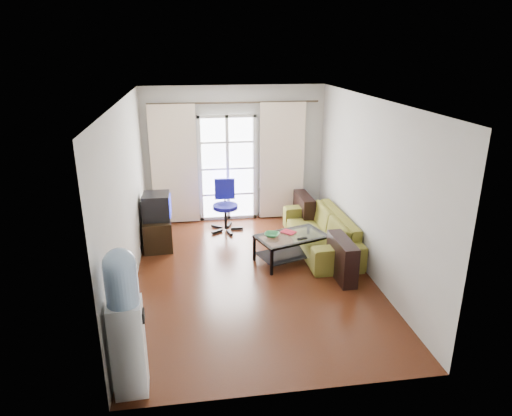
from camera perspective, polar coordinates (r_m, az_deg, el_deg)
The scene contains 20 objects.
floor at distance 7.24m, azimuth -0.38°, elevation -8.39°, with size 5.20×5.20×0.00m, color #522613.
ceiling at distance 6.43m, azimuth -0.44°, elevation 13.37°, with size 5.20×5.20×0.00m, color white.
wall_back at distance 9.21m, azimuth -2.70°, elevation 6.71°, with size 3.60×0.02×2.70m, color beige.
wall_front at distance 4.35m, azimuth 4.47°, elevation -8.55°, with size 3.60×0.02×2.70m, color beige.
wall_left at distance 6.72m, azimuth -15.80°, elevation 1.08°, with size 0.02×5.20×2.70m, color beige.
wall_right at distance 7.18m, azimuth 13.98°, elevation 2.43°, with size 0.02×5.20×2.70m, color beige.
french_door at distance 9.21m, azimuth -3.57°, elevation 4.93°, with size 1.16×0.06×2.15m.
curtain_rod at distance 8.94m, azimuth -2.74°, elevation 13.02°, with size 0.04×0.04×3.30m, color #4C3F2D.
curtain_left at distance 9.09m, azimuth -10.18°, elevation 5.28°, with size 0.90×0.07×2.35m, color #FFEBCD.
curtain_right at distance 9.27m, azimuth 3.28°, elevation 5.84°, with size 0.90×0.07×2.35m, color #FFEBCD.
radiator at distance 9.50m, azimuth 2.27°, elevation 0.73°, with size 0.64×0.12×0.64m, color gray.
sofa at distance 8.13m, azimuth 8.06°, elevation -2.87°, with size 0.90×2.21×0.64m, color #646622.
coffee_table at distance 7.60m, azimuth 4.41°, elevation -4.56°, with size 1.28×0.98×0.46m.
bowl at distance 7.46m, azimuth 2.00°, elevation -3.37°, with size 0.31×0.31×0.06m, color #388E33.
book at distance 7.56m, azimuth 3.70°, elevation -3.23°, with size 0.29×0.29×0.02m, color #A81418.
remote at distance 7.41m, azimuth 5.79°, elevation -3.81°, with size 0.17×0.05×0.02m, color black.
tv_stand at distance 8.29m, azimuth -12.21°, elevation -3.04°, with size 0.49×0.74×0.54m, color black.
crt_tv at distance 8.13m, azimuth -12.44°, elevation 0.21°, with size 0.51×0.49×0.45m.
task_chair at distance 8.87m, azimuth -3.83°, elevation -0.96°, with size 0.70×0.70×0.98m.
water_cooler at distance 4.80m, azimuth -16.00°, elevation -13.34°, with size 0.36×0.34×1.62m.
Camera 1 is at (-0.89, -6.33, 3.40)m, focal length 32.00 mm.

